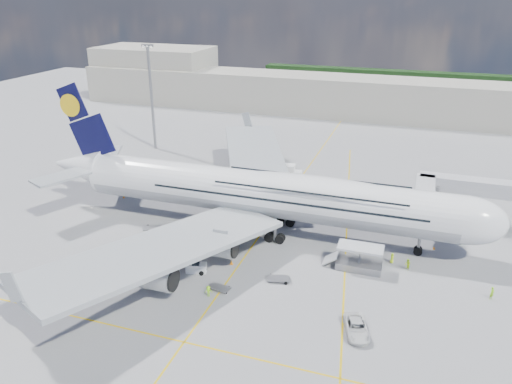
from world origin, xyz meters
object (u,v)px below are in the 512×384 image
(cone_wing_left_outer, at_px, (257,173))
(cone_wing_right_inner, at_px, (232,263))
(dolly_row_a, at_px, (98,271))
(dolly_nose_far, at_px, (278,278))
(dolly_nose_near, at_px, (219,288))
(baggage_tug, at_px, (196,267))
(dolly_row_c, at_px, (143,273))
(crew_nose, at_px, (492,293))
(dolly_back, at_px, (152,228))
(cone_wing_right_outer, at_px, (74,301))
(dolly_row_b, at_px, (150,278))
(crew_loader, at_px, (408,265))
(catering_truck_outer, at_px, (265,166))
(crew_wing, at_px, (195,236))
(crew_tug, at_px, (208,291))
(cargo_loader, at_px, (358,261))
(jet_bridge, at_px, (455,191))
(cone_wing_left_inner, at_px, (226,186))
(cone_nose, at_px, (434,248))
(crew_van, at_px, (392,258))
(catering_truck_inner, at_px, (287,173))
(light_mast, at_px, (152,97))
(cone_tail, at_px, (124,197))
(airliner, at_px, (265,193))
(service_van, at_px, (357,328))

(cone_wing_left_outer, xyz_separation_m, cone_wing_right_inner, (8.70, -37.64, 0.03))
(dolly_row_a, distance_m, dolly_nose_far, 25.49)
(dolly_nose_near, relative_size, baggage_tug, 1.02)
(dolly_row_c, distance_m, crew_nose, 47.30)
(dolly_back, relative_size, cone_wing_right_outer, 6.48)
(dolly_row_b, distance_m, baggage_tug, 6.71)
(dolly_nose_far, height_order, crew_loader, crew_loader)
(dolly_nose_far, relative_size, baggage_tug, 1.10)
(catering_truck_outer, distance_m, crew_loader, 45.45)
(crew_wing, distance_m, crew_tug, 16.07)
(cargo_loader, distance_m, crew_wing, 26.27)
(crew_nose, distance_m, crew_wing, 44.15)
(jet_bridge, relative_size, cone_wing_left_outer, 33.42)
(crew_tug, distance_m, cone_wing_left_inner, 38.82)
(cone_wing_left_inner, bearing_deg, crew_wing, -80.61)
(dolly_row_c, xyz_separation_m, cone_wing_right_inner, (10.43, 7.60, -0.63))
(cargo_loader, bearing_deg, cone_nose, 42.28)
(jet_bridge, relative_size, cone_wing_right_inner, 29.69)
(baggage_tug, distance_m, cone_nose, 37.20)
(crew_loader, height_order, crew_van, crew_loader)
(dolly_row_a, distance_m, cone_wing_left_outer, 47.59)
(dolly_row_c, bearing_deg, catering_truck_inner, 96.19)
(light_mast, distance_m, cone_tail, 34.50)
(jet_bridge, bearing_deg, dolly_back, -160.86)
(dolly_back, xyz_separation_m, cone_tail, (-12.13, 10.23, -0.08))
(airliner, bearing_deg, dolly_back, -162.81)
(dolly_back, relative_size, baggage_tug, 1.09)
(crew_wing, bearing_deg, cone_wing_left_outer, 18.59)
(cone_wing_left_inner, bearing_deg, cone_wing_right_inner, -66.62)
(airliner, distance_m, catering_truck_outer, 28.86)
(airliner, distance_m, cargo_loader, 18.87)
(cone_wing_right_outer, bearing_deg, service_van, 8.95)
(service_van, bearing_deg, cone_wing_left_inner, 112.02)
(jet_bridge, bearing_deg, cargo_loader, -125.75)
(crew_loader, distance_m, cone_wing_right_inner, 25.72)
(dolly_row_a, xyz_separation_m, catering_truck_outer, (9.36, 48.25, 0.65))
(jet_bridge, xyz_separation_m, dolly_row_a, (-47.51, -32.15, -5.90))
(dolly_row_c, xyz_separation_m, dolly_nose_near, (11.23, 0.80, -0.60))
(crew_wing, bearing_deg, dolly_row_a, 168.04)
(cone_wing_right_outer, bearing_deg, crew_wing, 69.78)
(cone_tail, bearing_deg, dolly_row_c, -52.50)
(cone_wing_left_outer, relative_size, cone_tail, 1.01)
(service_van, height_order, crew_tug, crew_tug)
(dolly_row_b, height_order, service_van, dolly_row_b)
(light_mast, xyz_separation_m, dolly_row_c, (28.48, -54.53, -12.27))
(catering_truck_outer, height_order, cone_tail, catering_truck_outer)
(dolly_row_a, height_order, dolly_row_b, dolly_row_a)
(crew_van, relative_size, cone_tail, 2.85)
(cone_nose, bearing_deg, airliner, -174.74)
(cone_wing_left_outer, bearing_deg, dolly_nose_near, -77.93)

